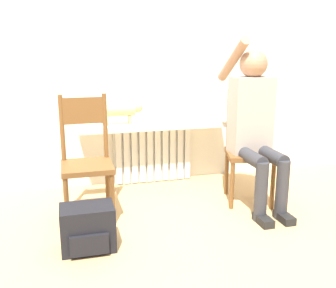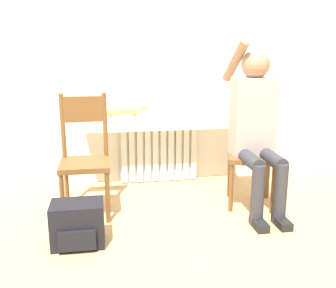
{
  "view_description": "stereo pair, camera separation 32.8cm",
  "coord_description": "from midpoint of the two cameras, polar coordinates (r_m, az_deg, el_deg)",
  "views": [
    {
      "loc": [
        -0.82,
        -2.5,
        1.32
      ],
      "look_at": [
        0.0,
        0.58,
        0.52
      ],
      "focal_mm": 42.0,
      "sensor_mm": 36.0,
      "label": 1
    },
    {
      "loc": [
        -0.5,
        -2.57,
        1.32
      ],
      "look_at": [
        0.0,
        0.58,
        0.52
      ],
      "focal_mm": 42.0,
      "sensor_mm": 36.0,
      "label": 2
    }
  ],
  "objects": [
    {
      "name": "ground_plane",
      "position": [
        2.94,
        5.1,
        -12.71
      ],
      "size": [
        12.0,
        12.0,
        0.0
      ],
      "primitive_type": "plane",
      "color": "tan"
    },
    {
      "name": "wall_with_window",
      "position": [
        3.83,
        0.94,
        14.5
      ],
      "size": [
        7.0,
        0.06,
        2.7
      ],
      "color": "white",
      "rests_on": "ground_plane"
    },
    {
      "name": "radiator",
      "position": [
        3.89,
        1.07,
        -1.43
      ],
      "size": [
        0.77,
        0.08,
        0.56
      ],
      "color": "silver",
      "rests_on": "ground_plane"
    },
    {
      "name": "windowsill",
      "position": [
        3.73,
        1.35,
        2.74
      ],
      "size": [
        1.44,
        0.29,
        0.05
      ],
      "color": "silver",
      "rests_on": "radiator"
    },
    {
      "name": "window_glass",
      "position": [
        3.8,
        1.02,
        11.06
      ],
      "size": [
        1.39,
        0.01,
        1.02
      ],
      "color": "white",
      "rests_on": "windowsill"
    },
    {
      "name": "chair_left",
      "position": [
        3.12,
        -9.07,
        -1.76
      ],
      "size": [
        0.39,
        0.39,
        0.96
      ],
      "rotation": [
        0.0,
        0.0,
        -0.0
      ],
      "color": "brown",
      "rests_on": "ground_plane"
    },
    {
      "name": "chair_right",
      "position": [
        3.4,
        14.73,
        -0.74
      ],
      "size": [
        0.47,
        0.47,
        0.96
      ],
      "rotation": [
        0.0,
        0.0,
        -0.27
      ],
      "color": "brown",
      "rests_on": "ground_plane"
    },
    {
      "name": "person",
      "position": [
        3.26,
        15.53,
        2.99
      ],
      "size": [
        0.36,
        0.95,
        1.4
      ],
      "color": "#333338",
      "rests_on": "ground_plane"
    },
    {
      "name": "cat",
      "position": [
        3.65,
        -3.63,
        5.02
      ],
      "size": [
        0.54,
        0.11,
        0.23
      ],
      "color": "#DBB77A",
      "rests_on": "windowsill"
    },
    {
      "name": "backpack",
      "position": [
        2.74,
        -9.6,
        -11.48
      ],
      "size": [
        0.35,
        0.27,
        0.3
      ],
      "color": "black",
      "rests_on": "ground_plane"
    }
  ]
}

